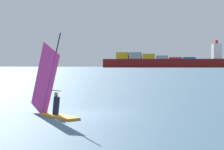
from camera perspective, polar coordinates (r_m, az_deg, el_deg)
name	(u,v)px	position (r m, az deg, el deg)	size (l,w,h in m)	color
ground_plane	(80,114)	(19.85, -4.96, -6.08)	(4000.00, 4000.00, 0.00)	#476B84
windsurfer	(51,96)	(19.11, -9.45, -3.21)	(3.96, 2.81, 4.49)	orange
cargo_ship	(166,61)	(567.23, 8.40, 2.14)	(197.94, 68.29, 41.51)	maroon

